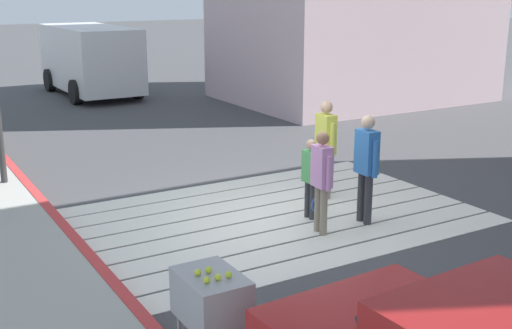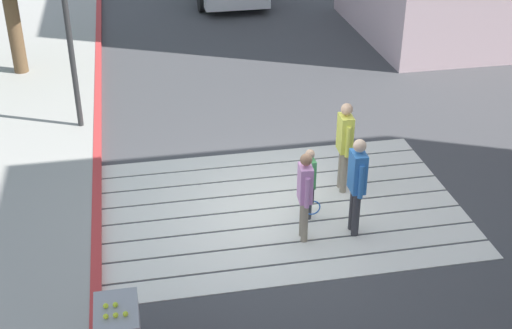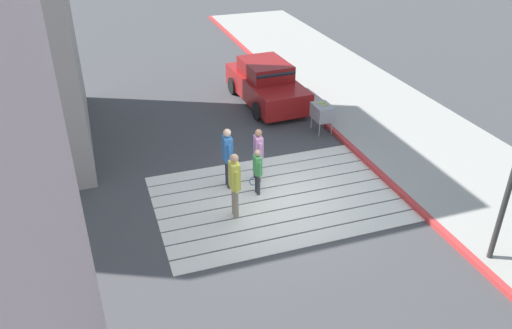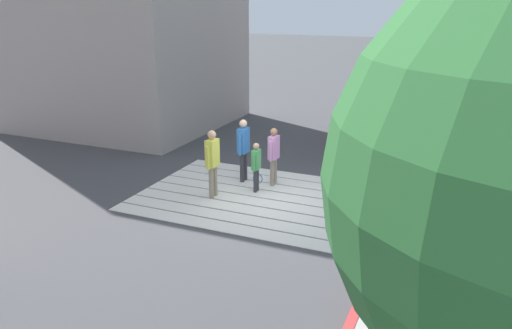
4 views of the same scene
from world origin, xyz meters
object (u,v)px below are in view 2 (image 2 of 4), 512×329
Objects in this scene: tennis_ball_cart at (118,325)px; pedestrian_adult_side at (345,141)px; pedestrian_adult_lead at (305,191)px; pedestrian_adult_trailing at (357,180)px; pedestrian_child_with_racket at (309,180)px.

tennis_ball_cart is 0.58× the size of pedestrian_adult_side.
tennis_ball_cart is 3.88m from pedestrian_adult_lead.
pedestrian_adult_trailing reaches higher than pedestrian_adult_lead.
pedestrian_adult_trailing and pedestrian_adult_side have the same top height.
pedestrian_adult_lead is 0.69m from pedestrian_child_with_racket.
pedestrian_child_with_racket is at bearing 42.11° from tennis_ball_cart.
pedestrian_adult_side is (4.17, 3.78, 0.33)m from tennis_ball_cart.
pedestrian_adult_lead is 0.89m from pedestrian_adult_trailing.
pedestrian_adult_side is 1.20m from pedestrian_child_with_racket.
tennis_ball_cart is 0.76× the size of pedestrian_child_with_racket.
pedestrian_adult_trailing reaches higher than pedestrian_child_with_racket.
pedestrian_adult_trailing is (3.95, 2.39, 0.33)m from tennis_ball_cart.
pedestrian_adult_side is 1.32× the size of pedestrian_child_with_racket.
tennis_ball_cart is 4.45m from pedestrian_child_with_racket.
pedestrian_adult_lead is 1.79m from pedestrian_adult_side.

